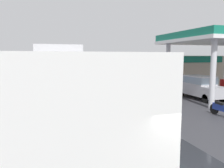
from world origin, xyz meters
The scene contains 10 objects.
ground centered at (0.00, 20.00, 0.00)m, with size 120.00×120.00×0.00m, color #38383D.
lane_divider_stripe centered at (0.00, 15.00, 0.00)m, with size 0.16×50.00×0.01m, color #D8CC4C.
coach_bus_main centered at (-2.07, 4.74, 1.72)m, with size 2.60×11.04×3.69m.
gas_station_roadside centered at (11.37, 15.28, 2.63)m, with size 9.10×11.95×5.10m.
car_at_pump centered at (9.20, 11.43, 1.01)m, with size 1.70×4.20×1.82m.
minibus_opposing_lane centered at (2.28, 21.88, 1.47)m, with size 2.04×6.13×2.44m.
motorcycle_parked_forecourt centered at (6.75, 6.50, 0.44)m, with size 0.55×1.80×0.92m.
pedestrian_near_pump centered at (7.98, 14.97, 0.93)m, with size 0.55×0.22×1.66m.
pedestrian_by_shop centered at (6.75, 11.97, 0.93)m, with size 0.55×0.22×1.66m.
car_trailing_behind_bus centered at (-2.19, 19.11, 1.01)m, with size 1.70×4.20×1.82m.
Camera 1 is at (-2.62, -3.35, 3.26)m, focal length 36.31 mm.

